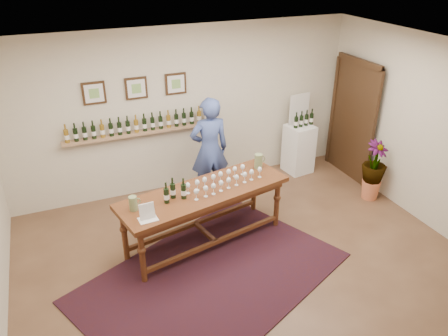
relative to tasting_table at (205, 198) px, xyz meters
name	(u,v)px	position (x,y,z in m)	size (l,w,h in m)	color
ground	(247,264)	(0.34, -0.70, -0.74)	(6.00, 6.00, 0.00)	#4C3221
room_shell	(311,121)	(2.45, 1.16, 0.38)	(6.00, 6.00, 6.00)	beige
rug	(212,277)	(-0.20, -0.77, -0.73)	(3.32, 2.21, 0.02)	#42130B
tasting_table	(205,198)	(0.00, 0.00, 0.00)	(2.56, 1.27, 0.87)	#412010
table_glasses	(221,181)	(0.26, 0.01, 0.22)	(1.25, 0.29, 0.17)	silver
table_bottles	(174,189)	(-0.45, -0.06, 0.28)	(0.28, 0.16, 0.30)	black
pitcher_left	(133,203)	(-1.01, -0.12, 0.23)	(0.12, 0.12, 0.20)	#6C7B4C
pitcher_right	(258,161)	(1.00, 0.32, 0.24)	(0.14, 0.14, 0.22)	#6C7B4C
menu_card	(147,211)	(-0.90, -0.39, 0.24)	(0.23, 0.17, 0.21)	silver
display_pedestal	(299,149)	(2.43, 1.44, -0.28)	(0.46, 0.46, 0.92)	white
pedestal_bottles	(304,118)	(2.47, 1.42, 0.34)	(0.32, 0.08, 0.32)	black
info_sign	(299,108)	(2.45, 1.56, 0.48)	(0.43, 0.02, 0.60)	silver
potted_plant	(374,170)	(3.04, 0.07, -0.21)	(0.58, 0.58, 0.91)	#CB6B43
person	(209,150)	(0.53, 1.17, 0.16)	(0.65, 0.43, 1.79)	#3A4D8A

